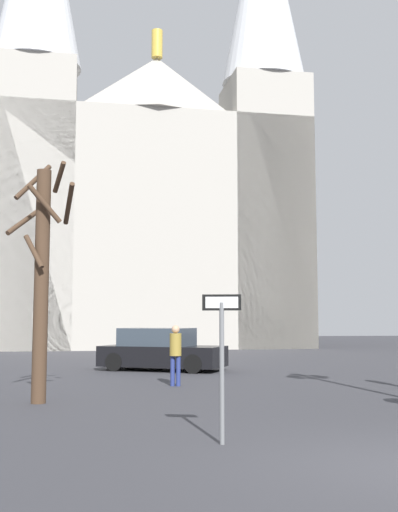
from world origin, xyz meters
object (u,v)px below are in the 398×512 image
one_way_arrow_sign (222,350)px  parked_car_near_black (161,351)px  cathedral (150,185)px  pedestrian_walking (175,349)px  bare_tree (42,274)px

one_way_arrow_sign → parked_car_near_black: size_ratio=0.46×
cathedral → parked_car_near_black: 21.83m
pedestrian_walking → parked_car_near_black: bearing=90.7°
one_way_arrow_sign → bare_tree: 6.02m
one_way_arrow_sign → cathedral: bearing=89.5°
cathedral → parked_car_near_black: bearing=-91.0°
bare_tree → one_way_arrow_sign: bearing=-56.6°
cathedral → pedestrian_walking: cathedral is taller
one_way_arrow_sign → pedestrian_walking: bearing=90.0°
cathedral → pedestrian_walking: size_ratio=20.40×
bare_tree → pedestrian_walking: bare_tree is taller
one_way_arrow_sign → pedestrian_walking: 8.01m
bare_tree → parked_car_near_black: size_ratio=1.15×
one_way_arrow_sign → parked_car_near_black: bearing=90.3°
cathedral → one_way_arrow_sign: bearing=-90.5°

